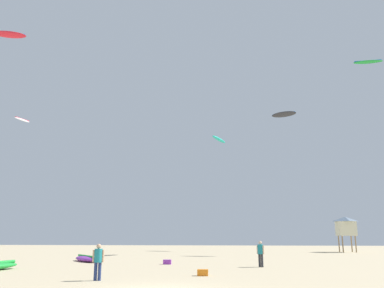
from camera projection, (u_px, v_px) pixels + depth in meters
The scene contains 11 objects.
person_foreground at pixel (98, 259), 18.35m from camera, with size 0.55×0.38×1.67m.
person_midground at pixel (261, 252), 25.73m from camera, with size 0.47×0.38×1.67m.
kite_grounded_near at pixel (87, 259), 30.51m from camera, with size 3.43×3.91×0.52m.
lifeguard_tower at pixel (346, 226), 46.81m from camera, with size 2.30×2.30×4.15m.
cooler_box at pixel (167, 262), 27.87m from camera, with size 0.56×0.36×0.32m, color purple.
gear_bag at pixel (203, 273), 20.25m from camera, with size 0.56×0.36×0.32m, color orange.
kite_aloft_0 at pixel (9, 34), 37.31m from camera, with size 3.24×1.74×0.56m.
kite_aloft_1 at pixel (368, 62), 47.10m from camera, with size 3.49×1.33×0.45m.
kite_aloft_2 at pixel (22, 120), 46.62m from camera, with size 1.36×2.30×0.50m.
kite_aloft_3 at pixel (284, 114), 56.63m from camera, with size 3.68×2.36×0.86m.
kite_aloft_5 at pixel (219, 139), 44.42m from camera, with size 2.14×3.60×0.73m.
Camera 1 is at (2.58, -15.25, 2.14)m, focal length 36.28 mm.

